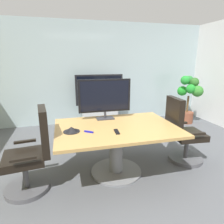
# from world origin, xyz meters

# --- Properties ---
(ground_plane) EXTENTS (7.34, 7.34, 0.00)m
(ground_plane) POSITION_xyz_m (0.00, 0.00, 0.00)
(ground_plane) COLOR #515459
(wall_back_glass_partition) EXTENTS (6.34, 0.10, 2.61)m
(wall_back_glass_partition) POSITION_xyz_m (0.00, 2.81, 1.30)
(wall_back_glass_partition) COLOR #9EB2B7
(wall_back_glass_partition) RESTS_ON ground
(conference_table) EXTENTS (1.71, 1.19, 0.73)m
(conference_table) POSITION_xyz_m (-0.06, 0.17, 0.54)
(conference_table) COLOR #B2894C
(conference_table) RESTS_ON ground
(office_chair_left) EXTENTS (0.62, 0.60, 1.09)m
(office_chair_left) POSITION_xyz_m (-1.21, 0.07, 0.46)
(office_chair_left) COLOR #4C4C51
(office_chair_left) RESTS_ON ground
(office_chair_right) EXTENTS (0.61, 0.59, 1.09)m
(office_chair_right) POSITION_xyz_m (1.09, 0.24, 0.46)
(office_chair_right) COLOR #4C4C51
(office_chair_right) RESTS_ON ground
(tv_monitor) EXTENTS (0.84, 0.18, 0.64)m
(tv_monitor) POSITION_xyz_m (-0.13, 0.60, 1.09)
(tv_monitor) COLOR #333338
(tv_monitor) RESTS_ON conference_table
(wall_display_unit) EXTENTS (1.20, 0.36, 1.31)m
(wall_display_unit) POSITION_xyz_m (0.14, 2.45, 0.44)
(wall_display_unit) COLOR #B7BABC
(wall_display_unit) RESTS_ON ground
(potted_plant) EXTENTS (0.52, 0.65, 1.27)m
(potted_plant) POSITION_xyz_m (2.46, 2.01, 0.76)
(potted_plant) COLOR brown
(potted_plant) RESTS_ON ground
(conference_phone) EXTENTS (0.22, 0.22, 0.07)m
(conference_phone) POSITION_xyz_m (-0.69, 0.12, 0.77)
(conference_phone) COLOR black
(conference_phone) RESTS_ON conference_table
(remote_control) EXTENTS (0.06, 0.17, 0.02)m
(remote_control) POSITION_xyz_m (-0.12, -0.05, 0.74)
(remote_control) COLOR black
(remote_control) RESTS_ON conference_table
(whiteboard_marker) EXTENTS (0.12, 0.09, 0.02)m
(whiteboard_marker) POSITION_xyz_m (-0.48, 0.03, 0.74)
(whiteboard_marker) COLOR #1919A5
(whiteboard_marker) RESTS_ON conference_table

